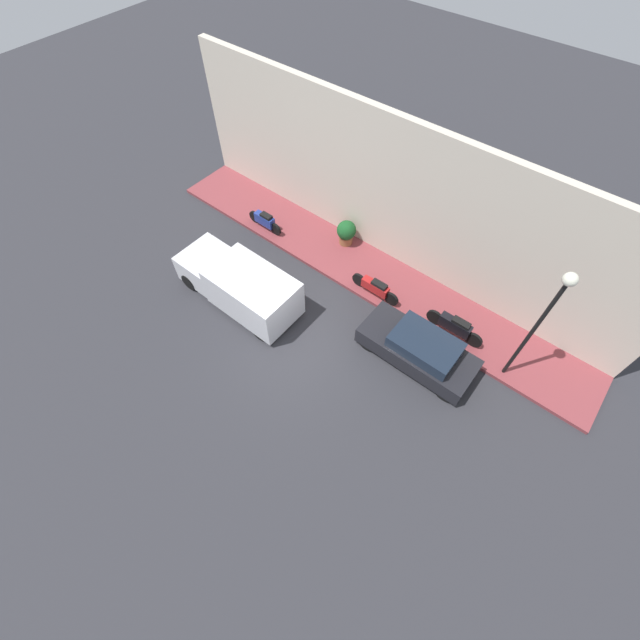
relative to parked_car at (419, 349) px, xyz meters
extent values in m
plane|color=#2D2D33|center=(-2.28, 3.76, -0.63)|extent=(60.00, 60.00, 0.00)
cube|color=brown|center=(2.22, 3.76, -0.56)|extent=(2.45, 18.66, 0.15)
cube|color=beige|center=(3.59, 3.76, 2.29)|extent=(0.30, 18.66, 5.84)
cube|color=black|center=(0.00, 0.05, -0.13)|extent=(1.63, 4.00, 0.66)
cube|color=#192333|center=(0.00, -0.15, 0.44)|extent=(1.44, 2.20, 0.48)
cylinder|color=black|center=(-0.70, 1.58, -0.32)|extent=(0.20, 0.64, 0.64)
cylinder|color=black|center=(0.70, 1.58, -0.32)|extent=(0.20, 0.64, 0.64)
cylinder|color=black|center=(-0.70, -1.48, -0.32)|extent=(0.20, 0.64, 0.64)
cylinder|color=black|center=(0.70, -1.48, -0.32)|extent=(0.20, 0.64, 0.64)
cube|color=silver|center=(-1.90, 5.79, 0.34)|extent=(1.91, 3.19, 1.57)
cube|color=silver|center=(-1.90, 8.25, 0.10)|extent=(1.81, 1.72, 1.10)
cube|color=#192333|center=(-1.90, 8.50, 0.41)|extent=(1.62, 0.94, 0.44)
cylinder|color=black|center=(-2.73, 8.51, -0.29)|extent=(0.22, 0.68, 0.68)
cylinder|color=black|center=(-1.08, 8.51, -0.29)|extent=(0.22, 0.68, 0.68)
cylinder|color=black|center=(-2.73, 4.79, -0.29)|extent=(0.22, 0.68, 0.68)
cylinder|color=black|center=(-1.08, 4.79, -0.29)|extent=(0.22, 0.68, 0.68)
cube|color=#B21E1E|center=(1.37, 2.71, -0.06)|extent=(0.30, 1.09, 0.37)
cube|color=black|center=(1.37, 2.56, 0.19)|extent=(0.27, 0.60, 0.12)
cylinder|color=black|center=(1.37, 3.45, -0.20)|extent=(0.10, 0.57, 0.57)
cylinder|color=black|center=(1.37, 1.97, -0.20)|extent=(0.10, 0.57, 0.57)
cube|color=navy|center=(1.45, 8.46, -0.04)|extent=(0.30, 0.94, 0.43)
cube|color=black|center=(1.45, 8.33, 0.24)|extent=(0.27, 0.51, 0.12)
cylinder|color=black|center=(1.45, 9.07, -0.22)|extent=(0.10, 0.54, 0.54)
cylinder|color=black|center=(1.45, 7.84, -0.22)|extent=(0.10, 0.54, 0.54)
cube|color=black|center=(1.63, -0.48, 0.01)|extent=(0.30, 1.15, 0.47)
cube|color=black|center=(1.63, -0.63, 0.30)|extent=(0.27, 0.63, 0.12)
cylinder|color=black|center=(1.63, 0.29, -0.18)|extent=(0.10, 0.62, 0.62)
cylinder|color=black|center=(1.63, -1.24, -0.18)|extent=(0.10, 0.62, 0.62)
cylinder|color=black|center=(1.36, -2.59, 1.81)|extent=(0.12, 0.12, 4.60)
sphere|color=silver|center=(1.36, -2.59, 4.23)|extent=(0.38, 0.38, 0.38)
cylinder|color=brown|center=(2.90, 5.23, -0.30)|extent=(0.55, 0.55, 0.37)
sphere|color=#195123|center=(2.90, 5.23, 0.20)|extent=(0.79, 0.79, 0.79)
camera|label=1|loc=(-7.91, -2.13, 12.25)|focal=24.00mm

